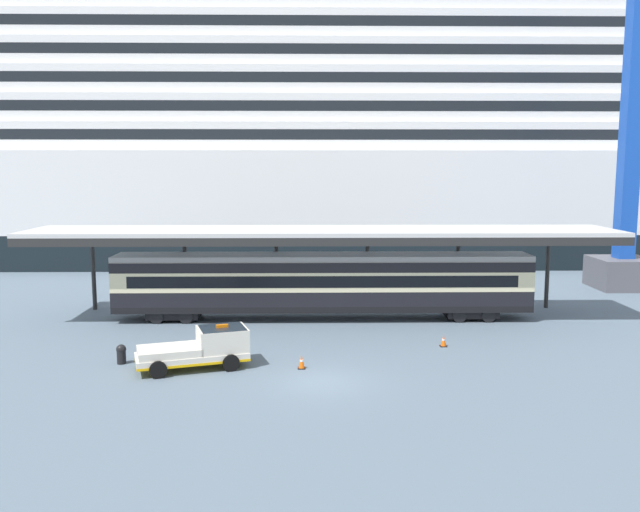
{
  "coord_description": "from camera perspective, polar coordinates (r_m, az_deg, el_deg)",
  "views": [
    {
      "loc": [
        -0.55,
        -28.12,
        9.46
      ],
      "look_at": [
        0.1,
        8.6,
        4.5
      ],
      "focal_mm": 36.78,
      "sensor_mm": 36.0,
      "label": 1
    }
  ],
  "objects": [
    {
      "name": "cruise_ship",
      "position": [
        74.19,
        -5.37,
        9.63
      ],
      "size": [
        173.02,
        28.96,
        37.32
      ],
      "color": "black",
      "rests_on": "ground"
    },
    {
      "name": "traffic_cone_mid",
      "position": [
        35.77,
        10.7,
        -7.25
      ],
      "size": [
        0.36,
        0.36,
        0.65
      ],
      "color": "black",
      "rests_on": "ground"
    },
    {
      "name": "platform_canopy",
      "position": [
        41.05,
        0.24,
        1.99
      ],
      "size": [
        36.66,
        5.89,
        5.65
      ],
      "color": "silver",
      "rests_on": "ground"
    },
    {
      "name": "train_carriage",
      "position": [
        41.03,
        0.25,
        -2.34
      ],
      "size": [
        25.79,
        2.81,
        4.11
      ],
      "color": "black",
      "rests_on": "ground"
    },
    {
      "name": "traffic_cone_near",
      "position": [
        31.45,
        -1.62,
        -9.18
      ],
      "size": [
        0.36,
        0.36,
        0.68
      ],
      "color": "black",
      "rests_on": "ground"
    },
    {
      "name": "service_truck",
      "position": [
        31.94,
        -10.14,
        -7.81
      ],
      "size": [
        5.57,
        3.48,
        2.02
      ],
      "color": "silver",
      "rests_on": "ground"
    },
    {
      "name": "ground_plane",
      "position": [
        29.68,
        0.09,
        -10.9
      ],
      "size": [
        400.0,
        400.0,
        0.0
      ],
      "primitive_type": "plane",
      "color": "slate"
    },
    {
      "name": "quay_bollard",
      "position": [
        33.56,
        -16.91,
        -8.1
      ],
      "size": [
        0.48,
        0.48,
        0.96
      ],
      "color": "black",
      "rests_on": "ground"
    }
  ]
}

